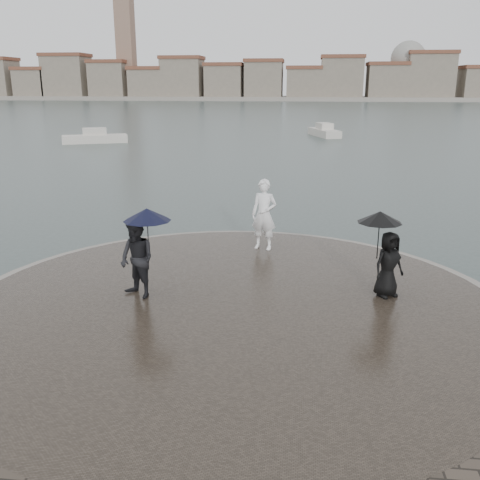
# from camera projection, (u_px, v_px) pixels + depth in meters

# --- Properties ---
(ground) EXTENTS (400.00, 400.00, 0.00)m
(ground) POSITION_uv_depth(u_px,v_px,m) (203.00, 411.00, 8.52)
(ground) COLOR #2B3835
(ground) RESTS_ON ground
(kerb_ring) EXTENTS (12.50, 12.50, 0.32)m
(kerb_ring) POSITION_uv_depth(u_px,v_px,m) (233.00, 312.00, 11.81)
(kerb_ring) COLOR gray
(kerb_ring) RESTS_ON ground
(quay_tip) EXTENTS (11.90, 11.90, 0.36)m
(quay_tip) POSITION_uv_depth(u_px,v_px,m) (233.00, 311.00, 11.80)
(quay_tip) COLOR #2D261E
(quay_tip) RESTS_ON ground
(statue) EXTENTS (0.85, 0.67, 2.05)m
(statue) POSITION_uv_depth(u_px,v_px,m) (264.00, 215.00, 15.41)
(statue) COLOR white
(statue) RESTS_ON quay_tip
(visitor_left) EXTENTS (1.32, 1.15, 2.04)m
(visitor_left) POSITION_uv_depth(u_px,v_px,m) (139.00, 249.00, 11.87)
(visitor_left) COLOR black
(visitor_left) RESTS_ON quay_tip
(visitor_right) EXTENTS (1.19, 1.00, 1.95)m
(visitor_right) POSITION_uv_depth(u_px,v_px,m) (386.00, 249.00, 11.94)
(visitor_right) COLOR black
(visitor_right) RESTS_ON quay_tip
(far_skyline) EXTENTS (260.00, 20.00, 37.00)m
(far_skyline) POSITION_uv_depth(u_px,v_px,m) (283.00, 81.00, 160.71)
(far_skyline) COLOR gray
(far_skyline) RESTS_ON ground
(boats) EXTENTS (46.72, 14.07, 1.50)m
(boats) POSITION_uv_depth(u_px,v_px,m) (337.00, 138.00, 47.15)
(boats) COLOR beige
(boats) RESTS_ON ground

